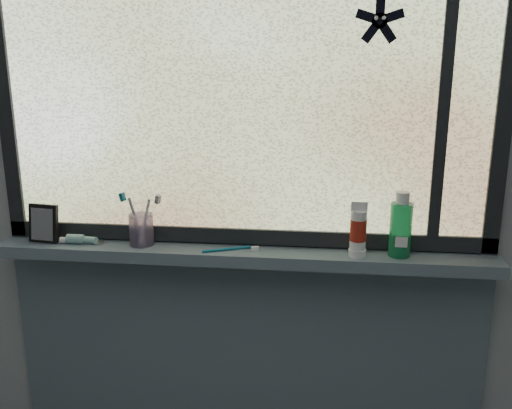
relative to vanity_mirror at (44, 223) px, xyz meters
The scene contains 15 objects.
wall_back 0.69m from the vanity_mirror, ahead, with size 3.00×0.01×2.50m, color #9EA3A8.
windowsill 0.67m from the vanity_mirror, ahead, with size 1.62×0.14×0.04m, color slate.
sill_apron 0.89m from the vanity_mirror, ahead, with size 1.62×0.02×0.98m, color slate.
window_pane 0.80m from the vanity_mirror, ahead, with size 1.50×0.01×1.00m, color silver.
frame_bottom 0.66m from the vanity_mirror, ahead, with size 1.60×0.03×0.05m, color black.
frame_left 0.46m from the vanity_mirror, 155.39° to the left, with size 0.05×0.03×1.10m, color black.
frame_right 1.51m from the vanity_mirror, ahead, with size 0.05×0.03×1.10m, color black.
frame_mullion 1.34m from the vanity_mirror, ahead, with size 0.04×0.03×1.00m, color black.
starfish_sticker 1.24m from the vanity_mirror, ahead, with size 0.15×0.02×0.15m, color black, non-canonical shape.
vanity_mirror is the anchor object (origin of this frame).
toothpaste_tube 0.14m from the vanity_mirror, ahead, with size 0.18×0.04×0.03m, color silver, non-canonical shape.
toothbrush_cup 0.33m from the vanity_mirror, ahead, with size 0.08×0.08×0.10m, color #AA92C1.
toothbrush_lying 0.62m from the vanity_mirror, ahead, with size 0.20×0.02×0.01m, color #0D5E79, non-canonical shape.
mouthwash_bottle 1.16m from the vanity_mirror, ahead, with size 0.07×0.07×0.17m, color #20A55D.
cream_tube 1.03m from the vanity_mirror, ahead, with size 0.05×0.05×0.12m, color silver.
Camera 1 is at (0.24, -0.48, 1.64)m, focal length 40.00 mm.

